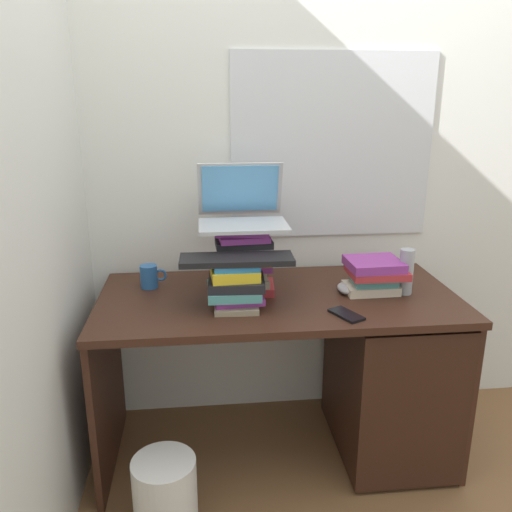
# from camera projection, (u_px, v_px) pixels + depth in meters

# --- Properties ---
(ground_plane) EXTENTS (6.00, 6.00, 0.00)m
(ground_plane) POSITION_uv_depth(u_px,v_px,m) (276.00, 448.00, 2.32)
(ground_plane) COLOR brown
(wall_back) EXTENTS (6.00, 0.06, 2.60)m
(wall_back) POSITION_uv_depth(u_px,v_px,m) (268.00, 141.00, 2.31)
(wall_back) COLOR silver
(wall_back) RESTS_ON ground
(wall_left) EXTENTS (0.05, 6.00, 2.60)m
(wall_left) POSITION_uv_depth(u_px,v_px,m) (51.00, 153.00, 1.86)
(wall_left) COLOR silver
(wall_left) RESTS_ON ground
(desk) EXTENTS (1.43, 0.69, 0.72)m
(desk) POSITION_uv_depth(u_px,v_px,m) (363.00, 366.00, 2.22)
(desk) COLOR #381E14
(desk) RESTS_ON ground
(book_stack_tall) EXTENTS (0.24, 0.21, 0.27)m
(book_stack_tall) POSITION_uv_depth(u_px,v_px,m) (244.00, 260.00, 2.12)
(book_stack_tall) COLOR #B22D33
(book_stack_tall) RESTS_ON desk
(book_stack_keyboard_riser) EXTENTS (0.22, 0.20, 0.18)m
(book_stack_keyboard_riser) POSITION_uv_depth(u_px,v_px,m) (236.00, 286.00, 1.97)
(book_stack_keyboard_riser) COLOR gray
(book_stack_keyboard_riser) RESTS_ON desk
(book_stack_side) EXTENTS (0.24, 0.19, 0.14)m
(book_stack_side) POSITION_uv_depth(u_px,v_px,m) (374.00, 274.00, 2.12)
(book_stack_side) COLOR beige
(book_stack_side) RESTS_ON desk
(laptop) EXTENTS (0.35, 0.31, 0.24)m
(laptop) POSITION_uv_depth(u_px,v_px,m) (242.00, 210.00, 2.12)
(laptop) COLOR #B7BABF
(laptop) RESTS_ON book_stack_tall
(keyboard) EXTENTS (0.42, 0.15, 0.02)m
(keyboard) POSITION_uv_depth(u_px,v_px,m) (237.00, 260.00, 1.94)
(keyboard) COLOR black
(keyboard) RESTS_ON book_stack_keyboard_riser
(computer_mouse) EXTENTS (0.06, 0.10, 0.04)m
(computer_mouse) POSITION_uv_depth(u_px,v_px,m) (345.00, 288.00, 2.14)
(computer_mouse) COLOR #A5A8AD
(computer_mouse) RESTS_ON desk
(mug) EXTENTS (0.11, 0.07, 0.10)m
(mug) POSITION_uv_depth(u_px,v_px,m) (149.00, 276.00, 2.18)
(mug) COLOR #265999
(mug) RESTS_ON desk
(water_bottle) EXTENTS (0.06, 0.06, 0.19)m
(water_bottle) POSITION_uv_depth(u_px,v_px,m) (406.00, 272.00, 2.10)
(water_bottle) COLOR #999EA5
(water_bottle) RESTS_ON desk
(cell_phone) EXTENTS (0.12, 0.15, 0.01)m
(cell_phone) POSITION_uv_depth(u_px,v_px,m) (346.00, 315.00, 1.91)
(cell_phone) COLOR black
(cell_phone) RESTS_ON desk
(wastebasket) EXTENTS (0.22, 0.22, 0.30)m
(wastebasket) POSITION_uv_depth(u_px,v_px,m) (165.00, 497.00, 1.83)
(wastebasket) COLOR silver
(wastebasket) RESTS_ON ground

